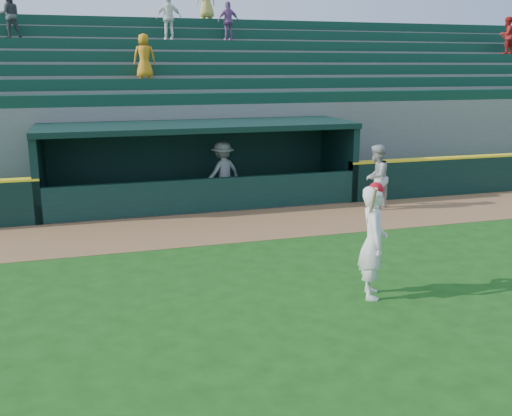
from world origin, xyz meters
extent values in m
plane|color=#164411|center=(0.00, 0.00, 0.00)|extent=(120.00, 120.00, 0.00)
cube|color=brown|center=(0.00, 4.90, 0.01)|extent=(40.00, 3.00, 0.01)
imported|color=#ACACA7|center=(4.82, 5.52, 0.96)|extent=(1.18, 1.14, 1.91)
imported|color=#ADACA7|center=(0.72, 7.69, 0.94)|extent=(1.40, 1.14, 1.88)
cube|color=slate|center=(0.00, 7.70, 0.02)|extent=(9.00, 2.60, 0.04)
cube|color=black|center=(-4.60, 7.70, 1.15)|extent=(0.20, 2.60, 2.30)
cube|color=black|center=(4.60, 7.70, 1.15)|extent=(0.20, 2.60, 2.30)
cube|color=black|center=(0.00, 9.00, 1.15)|extent=(9.40, 0.20, 2.30)
cube|color=black|center=(0.00, 7.70, 2.38)|extent=(9.40, 2.80, 0.16)
cube|color=black|center=(0.00, 6.48, 0.50)|extent=(9.00, 0.16, 1.00)
cube|color=brown|center=(0.00, 8.50, 0.25)|extent=(8.40, 0.45, 0.10)
cube|color=slate|center=(0.00, 9.53, 1.46)|extent=(34.00, 0.85, 2.91)
cube|color=#0F3828|center=(0.00, 9.41, 3.09)|extent=(34.00, 0.60, 0.36)
cube|color=slate|center=(0.00, 10.38, 1.68)|extent=(34.00, 0.85, 3.36)
cube|color=#0F3828|center=(0.00, 10.26, 3.54)|extent=(34.00, 0.60, 0.36)
cube|color=slate|center=(0.00, 11.22, 1.91)|extent=(34.00, 0.85, 3.81)
cube|color=#0F3828|center=(0.00, 11.11, 3.99)|extent=(34.00, 0.60, 0.36)
cube|color=slate|center=(0.00, 12.07, 2.13)|extent=(34.00, 0.85, 4.26)
cube|color=#0F3828|center=(0.00, 11.96, 4.44)|extent=(34.00, 0.60, 0.36)
cube|color=slate|center=(0.00, 12.93, 2.35)|extent=(34.00, 0.85, 4.71)
cube|color=#0F3828|center=(0.00, 12.81, 4.89)|extent=(34.00, 0.60, 0.36)
cube|color=slate|center=(0.00, 13.78, 2.58)|extent=(34.00, 0.85, 5.16)
cube|color=#0F3828|center=(0.00, 13.66, 5.34)|extent=(34.00, 0.60, 0.36)
cube|color=slate|center=(0.00, 14.62, 2.80)|extent=(34.00, 0.85, 5.61)
cube|color=#0F3828|center=(0.00, 14.51, 5.79)|extent=(34.00, 0.60, 0.36)
cube|color=slate|center=(0.00, 15.20, 2.80)|extent=(34.50, 0.30, 5.61)
imported|color=orange|center=(-1.26, 10.28, 4.44)|extent=(0.74, 0.51, 1.44)
imported|color=white|center=(-0.05, 12.83, 5.87)|extent=(0.94, 0.41, 1.59)
imported|color=#444444|center=(-5.51, 12.83, 5.82)|extent=(0.83, 0.70, 1.51)
imported|color=#915693|center=(2.21, 12.83, 5.79)|extent=(0.87, 0.44, 1.43)
imported|color=#B11C1B|center=(14.16, 11.97, 5.39)|extent=(0.86, 0.73, 1.54)
imported|color=silver|center=(1.60, -0.43, 1.04)|extent=(0.73, 0.88, 2.08)
sphere|color=#B20915|center=(1.60, -0.43, 2.01)|extent=(0.27, 0.27, 0.27)
cylinder|color=tan|center=(1.42, -0.65, 1.78)|extent=(0.21, 0.51, 0.76)
camera|label=1|loc=(-3.19, -9.24, 4.11)|focal=40.00mm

